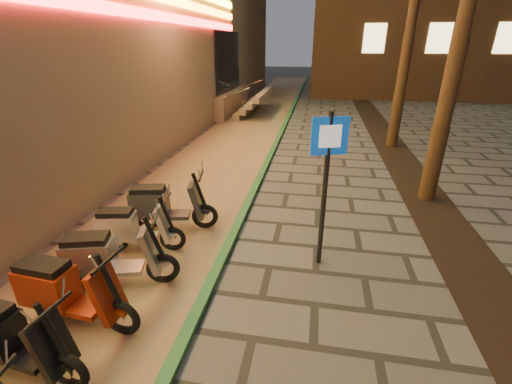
% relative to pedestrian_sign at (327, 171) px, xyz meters
% --- Properties ---
extents(parking_strip, '(3.40, 60.00, 0.01)m').
position_rel_pedestrian_sign_xyz_m(parking_strip, '(-3.48, 6.35, -1.79)').
color(parking_strip, '#8C7251').
rests_on(parking_strip, ground).
extents(green_curb, '(0.18, 60.00, 0.10)m').
position_rel_pedestrian_sign_xyz_m(green_curb, '(-1.78, 6.35, -1.75)').
color(green_curb, '#276833').
rests_on(green_curb, ground).
extents(planting_strip, '(1.20, 40.00, 0.02)m').
position_rel_pedestrian_sign_xyz_m(planting_strip, '(2.72, 1.35, -1.79)').
color(planting_strip, black).
rests_on(planting_strip, ground).
extents(pedestrian_sign, '(0.59, 0.23, 2.78)m').
position_rel_pedestrian_sign_xyz_m(pedestrian_sign, '(0.00, 0.00, 0.00)').
color(pedestrian_sign, black).
rests_on(pedestrian_sign, ground).
extents(scooter_5, '(1.72, 0.66, 1.21)m').
position_rel_pedestrian_sign_xyz_m(scooter_5, '(-3.63, -2.96, -1.27)').
color(scooter_5, black).
rests_on(scooter_5, ground).
extents(scooter_6, '(1.82, 0.64, 1.28)m').
position_rel_pedestrian_sign_xyz_m(scooter_6, '(-3.52, -2.13, -1.24)').
color(scooter_6, black).
rests_on(scooter_6, ground).
extents(scooter_7, '(1.79, 0.91, 1.27)m').
position_rel_pedestrian_sign_xyz_m(scooter_7, '(-3.39, -1.28, -1.25)').
color(scooter_7, black).
rests_on(scooter_7, ground).
extents(scooter_8, '(1.64, 0.73, 1.15)m').
position_rel_pedestrian_sign_xyz_m(scooter_8, '(-3.56, -0.24, -1.30)').
color(scooter_8, black).
rests_on(scooter_8, ground).
extents(scooter_9, '(1.84, 0.84, 1.29)m').
position_rel_pedestrian_sign_xyz_m(scooter_9, '(-3.31, 0.68, -1.24)').
color(scooter_9, black).
rests_on(scooter_9, ground).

